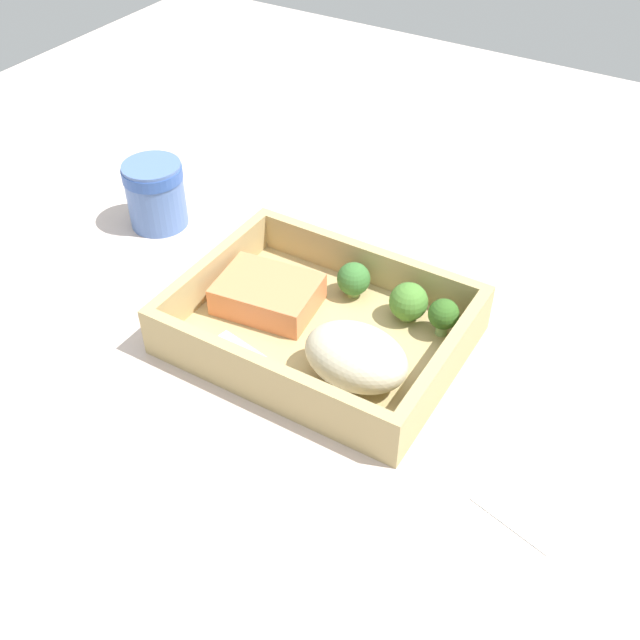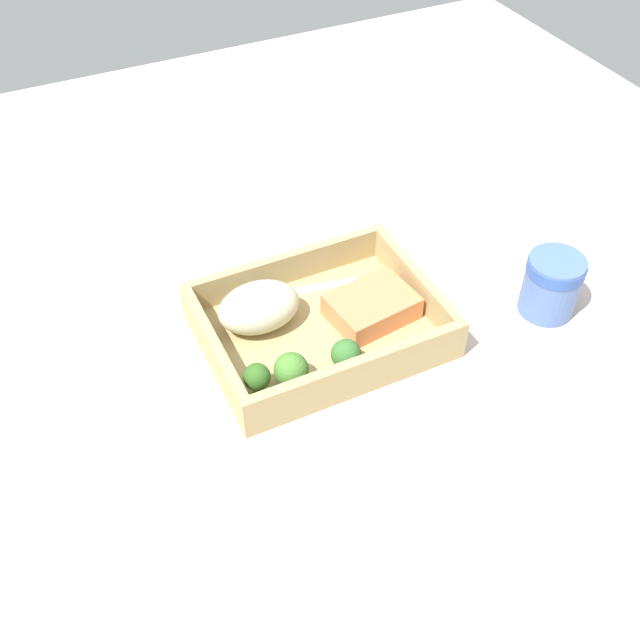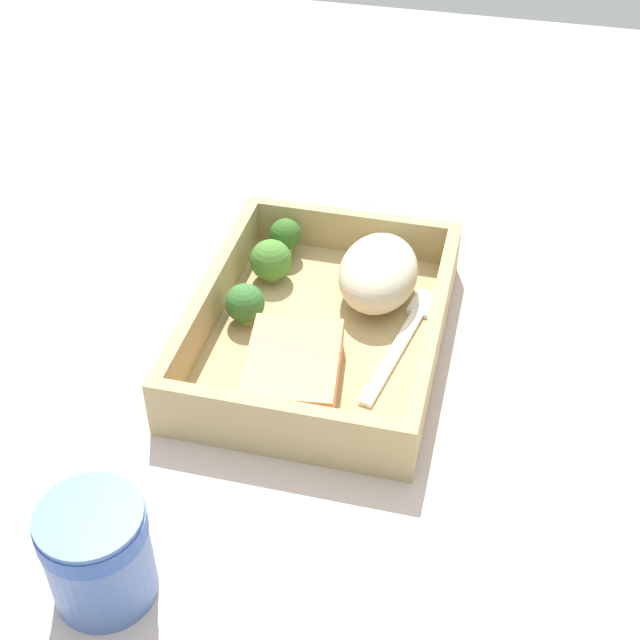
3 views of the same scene
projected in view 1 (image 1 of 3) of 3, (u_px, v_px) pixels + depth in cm
name	position (u px, v px, depth cm)	size (l,w,h in cm)	color
ground_plane	(320.00, 347.00, 76.13)	(160.00, 160.00, 2.00)	beige
takeout_tray	(320.00, 336.00, 75.07)	(27.66, 20.99, 1.20)	tan
tray_rim	(320.00, 315.00, 73.29)	(27.66, 20.99, 4.20)	tan
salmon_fillet	(268.00, 294.00, 76.67)	(10.02, 7.46, 3.05)	#E78151
mashed_potatoes	(356.00, 357.00, 67.92)	(10.02, 7.09, 5.58)	beige
broccoli_floret_1	(444.00, 315.00, 72.86)	(3.08, 3.08, 4.07)	#7EAC67
broccoli_floret_2	(408.00, 302.00, 74.80)	(3.93, 3.93, 4.14)	#7E9B50
broccoli_floret_3	(354.00, 280.00, 77.66)	(3.50, 3.50, 3.85)	#81A85A
fork	(288.00, 378.00, 69.47)	(15.83, 4.61, 0.44)	white
paper_cup	(155.00, 191.00, 88.37)	(7.07, 7.07, 8.02)	#4F6FAE
receipt_slip	(548.00, 483.00, 62.14)	(7.25, 11.82, 0.24)	white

